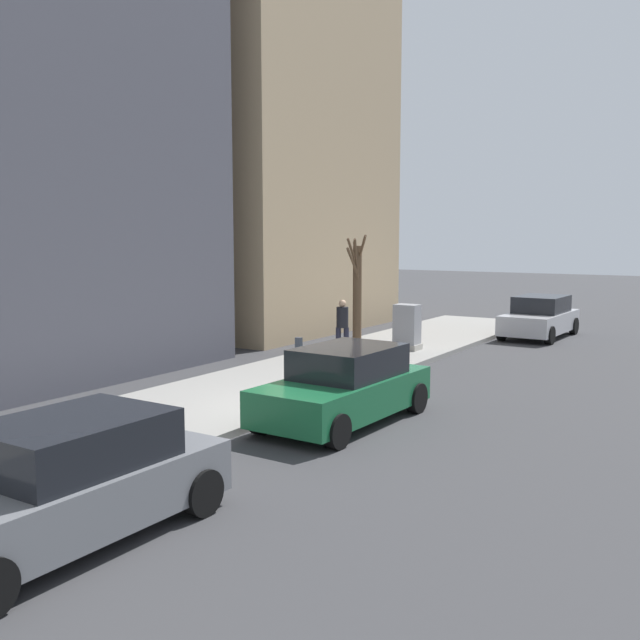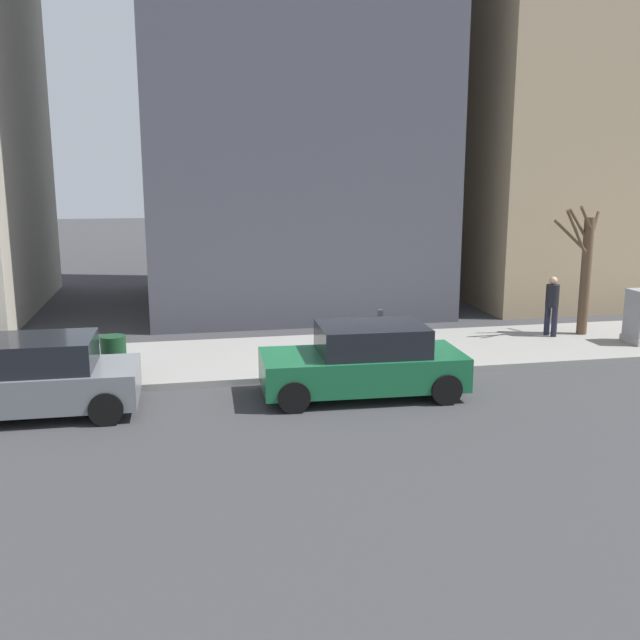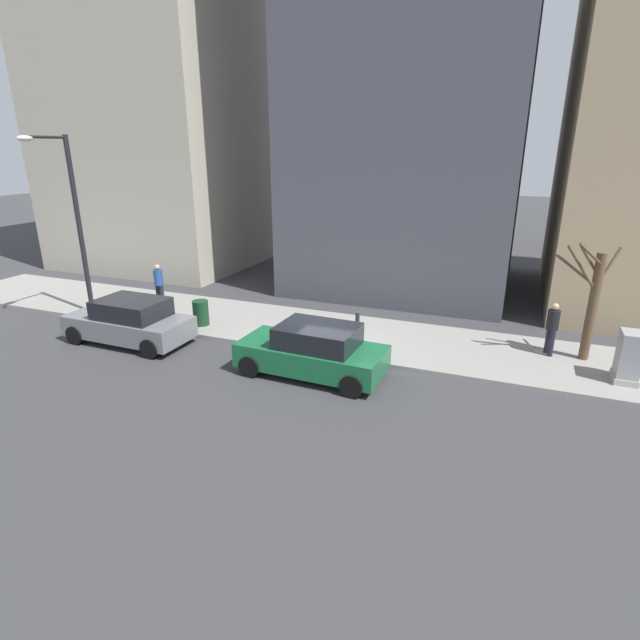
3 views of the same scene
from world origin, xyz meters
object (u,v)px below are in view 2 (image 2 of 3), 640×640
at_px(trash_bin, 114,356).
at_px(parked_car_green, 365,362).
at_px(pedestrian_near_meter, 552,303).
at_px(office_tower_left, 578,81).
at_px(bare_tree, 585,270).
at_px(parking_meter, 380,332).
at_px(parked_car_grey, 29,378).

bearing_deg(trash_bin, parked_car_green, -111.71).
relative_size(pedestrian_near_meter, office_tower_left, 0.10).
height_order(bare_tree, trash_bin, bare_tree).
bearing_deg(office_tower_left, bare_tree, 152.87).
bearing_deg(trash_bin, parking_meter, -94.27).
distance_m(pedestrian_near_meter, office_tower_left, 11.62).
bearing_deg(parked_car_grey, parked_car_green, -89.92).
relative_size(parked_car_green, pedestrian_near_meter, 2.57).
bearing_deg(parked_car_grey, bare_tree, -74.40).
xyz_separation_m(parking_meter, bare_tree, (2.13, -6.48, 0.99)).
distance_m(parked_car_grey, bare_tree, 14.46).
bearing_deg(office_tower_left, parked_car_grey, 122.80).
xyz_separation_m(bare_tree, trash_bin, (-1.68, 12.52, -1.37)).
relative_size(parked_car_grey, trash_bin, 4.69).
bearing_deg(trash_bin, bare_tree, -82.35).
relative_size(parked_car_grey, bare_tree, 1.17).
relative_size(parked_car_green, parking_meter, 3.16).
height_order(trash_bin, office_tower_left, office_tower_left).
relative_size(parked_car_grey, pedestrian_near_meter, 2.54).
height_order(bare_tree, office_tower_left, office_tower_left).
bearing_deg(parking_meter, office_tower_left, -46.38).
bearing_deg(office_tower_left, pedestrian_near_meter, 147.81).
bearing_deg(pedestrian_near_meter, parking_meter, 87.87).
relative_size(bare_tree, pedestrian_near_meter, 2.18).
height_order(parked_car_green, parked_car_grey, same).
height_order(parked_car_grey, pedestrian_near_meter, pedestrian_near_meter).
height_order(parking_meter, office_tower_left, office_tower_left).
distance_m(bare_tree, pedestrian_near_meter, 1.29).
relative_size(parked_car_green, parked_car_grey, 1.01).
distance_m(trash_bin, office_tower_left, 20.51).
relative_size(parked_car_grey, office_tower_left, 0.27).
height_order(bare_tree, pedestrian_near_meter, bare_tree).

